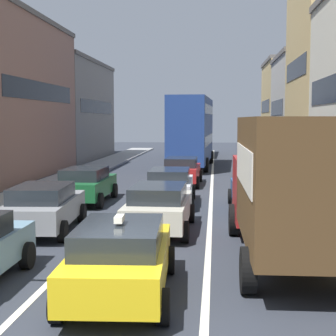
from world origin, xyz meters
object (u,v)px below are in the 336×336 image
Objects in this scene: hatchback_centre_lane_third at (170,185)px; sedan_left_lane_third at (86,184)px; removalist_box_truck at (291,184)px; bus_mid_queue_primary at (192,129)px; wagon_left_lane_second at (44,207)px; coupe_centre_lane_fourth at (182,170)px; taxi_centre_lane_front at (121,257)px; bus_far_queue_secondary at (195,138)px; sedan_centre_lane_second at (159,207)px; sedan_right_lane_behind_truck at (257,190)px.

sedan_left_lane_third is (-3.59, 0.15, 0.00)m from hatchback_centre_lane_third.
bus_mid_queue_primary is at bearing 7.15° from removalist_box_truck.
wagon_left_lane_second is at bearing 172.93° from bus_mid_queue_primary.
wagon_left_lane_second is 12.42m from coupe_centre_lane_fourth.
taxi_centre_lane_front is at bearing -152.06° from wagon_left_lane_second.
bus_mid_queue_primary is at bearing -177.34° from bus_far_queue_secondary.
taxi_centre_lane_front is at bearing 179.65° from sedan_centre_lane_second.
taxi_centre_lane_front is 5.96m from sedan_centre_lane_second.
bus_mid_queue_primary reaches higher than sedan_left_lane_third.
hatchback_centre_lane_third is 3.65m from sedan_right_lane_behind_truck.
taxi_centre_lane_front is 6.62m from wagon_left_lane_second.
taxi_centre_lane_front is at bearing 159.87° from sedan_right_lane_behind_truck.
wagon_left_lane_second is (-3.50, 5.62, -0.00)m from taxi_centre_lane_front.
sedan_left_lane_third is (-3.71, 5.32, 0.00)m from sedan_centre_lane_second.
taxi_centre_lane_front is 27.50m from bus_mid_queue_primary.
wagon_left_lane_second is at bearing 164.51° from coupe_centre_lane_fourth.
bus_mid_queue_primary is at bearing -1.80° from hatchback_centre_lane_third.
sedan_right_lane_behind_truck is at bearing -171.67° from bus_far_queue_secondary.
bus_mid_queue_primary is (0.04, 21.47, 2.03)m from sedan_centre_lane_second.
taxi_centre_lane_front is at bearing -162.23° from sedan_left_lane_third.
taxi_centre_lane_front is 0.42× the size of bus_far_queue_secondary.
bus_far_queue_secondary is at bearing 3.56° from bus_mid_queue_primary.
sedan_centre_lane_second is 0.41× the size of bus_far_queue_secondary.
bus_mid_queue_primary is (-3.31, 17.41, 2.03)m from sedan_right_lane_behind_truck.
removalist_box_truck is 1.75× the size of wagon_left_lane_second.
taxi_centre_lane_front is at bearing -179.03° from coupe_centre_lane_fourth.
coupe_centre_lane_fourth is (-3.63, 14.80, -1.18)m from removalist_box_truck.
removalist_box_truck is 9.26m from hatchback_centre_lane_third.
hatchback_centre_lane_third is 28.80m from bus_far_queue_secondary.
bus_far_queue_secondary is (3.41, 34.30, 0.96)m from wagon_left_lane_second.
bus_mid_queue_primary reaches higher than coupe_centre_lane_fourth.
hatchback_centre_lane_third is at bearing -2.91° from taxi_centre_lane_front.
hatchback_centre_lane_third is at bearing -178.11° from bus_mid_queue_primary.
taxi_centre_lane_front is (-3.70, -2.72, -1.18)m from removalist_box_truck.
sedan_left_lane_third is at bearing -3.00° from wagon_left_lane_second.
coupe_centre_lane_fourth is at bearing -1.88° from hatchback_centre_lane_third.
bus_mid_queue_primary is (0.16, 27.43, 2.03)m from taxi_centre_lane_front.
coupe_centre_lane_fourth is at bearing -20.66° from wagon_left_lane_second.
bus_far_queue_secondary is at bearing 5.77° from sedan_right_lane_behind_truck.
wagon_left_lane_second is 1.02× the size of sedan_right_lane_behind_truck.
sedan_centre_lane_second is 5.27m from sedan_right_lane_behind_truck.
removalist_box_truck reaches higher than sedan_right_lane_behind_truck.
hatchback_centre_lane_third is at bearing 71.27° from sedan_right_lane_behind_truck.
sedan_right_lane_behind_truck is (3.47, -1.11, 0.00)m from hatchback_centre_lane_third.
removalist_box_truck is at bearing -131.38° from sedan_centre_lane_second.
sedan_right_lane_behind_truck is 30.12m from bus_far_queue_secondary.
taxi_centre_lane_front is 11.84m from sedan_left_lane_third.
bus_mid_queue_primary reaches higher than sedan_right_lane_behind_truck.
sedan_left_lane_third is at bearing 14.76° from taxi_centre_lane_front.
sedan_left_lane_third is (-7.29, 8.56, -1.18)m from removalist_box_truck.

